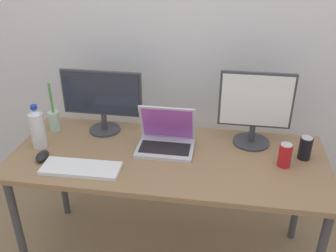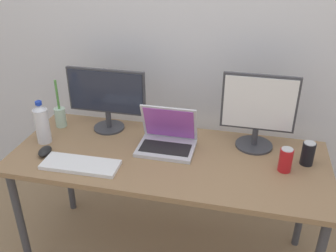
% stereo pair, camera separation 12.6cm
% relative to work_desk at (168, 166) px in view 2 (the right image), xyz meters
% --- Properties ---
extents(wall_back, '(7.00, 0.08, 2.60)m').
position_rel_work_desk_xyz_m(wall_back, '(0.00, 0.59, 0.63)').
color(wall_back, silver).
rests_on(wall_back, ground).
extents(work_desk, '(1.69, 0.69, 0.74)m').
position_rel_work_desk_xyz_m(work_desk, '(0.00, 0.00, 0.00)').
color(work_desk, '#424247').
rests_on(work_desk, ground).
extents(monitor_left, '(0.47, 0.18, 0.38)m').
position_rel_work_desk_xyz_m(monitor_left, '(-0.42, 0.22, 0.28)').
color(monitor_left, '#38383D').
rests_on(monitor_left, work_desk).
extents(monitor_center, '(0.39, 0.20, 0.42)m').
position_rel_work_desk_xyz_m(monitor_center, '(0.44, 0.21, 0.29)').
color(monitor_center, '#38383D').
rests_on(monitor_center, work_desk).
extents(laptop_silver, '(0.31, 0.24, 0.24)m').
position_rel_work_desk_xyz_m(laptop_silver, '(-0.02, 0.09, 0.12)').
color(laptop_silver, silver).
rests_on(laptop_silver, work_desk).
extents(keyboard_main, '(0.40, 0.16, 0.02)m').
position_rel_work_desk_xyz_m(keyboard_main, '(-0.41, -0.20, 0.08)').
color(keyboard_main, white).
rests_on(keyboard_main, work_desk).
extents(mouse_by_keyboard, '(0.07, 0.11, 0.04)m').
position_rel_work_desk_xyz_m(mouse_by_keyboard, '(-0.65, -0.14, 0.08)').
color(mouse_by_keyboard, black).
rests_on(mouse_by_keyboard, work_desk).
extents(water_bottle, '(0.08, 0.08, 0.25)m').
position_rel_work_desk_xyz_m(water_bottle, '(-0.72, -0.01, 0.18)').
color(water_bottle, silver).
rests_on(water_bottle, work_desk).
extents(soda_can_near_keyboard, '(0.07, 0.07, 0.13)m').
position_rel_work_desk_xyz_m(soda_can_near_keyboard, '(0.71, 0.09, 0.13)').
color(soda_can_near_keyboard, black).
rests_on(soda_can_near_keyboard, work_desk).
extents(soda_can_by_laptop, '(0.07, 0.07, 0.13)m').
position_rel_work_desk_xyz_m(soda_can_by_laptop, '(0.60, -0.00, 0.13)').
color(soda_can_by_laptop, red).
rests_on(soda_can_by_laptop, work_desk).
extents(bamboo_vase, '(0.07, 0.07, 0.30)m').
position_rel_work_desk_xyz_m(bamboo_vase, '(-0.72, 0.18, 0.13)').
color(bamboo_vase, '#B2D1B7').
rests_on(bamboo_vase, work_desk).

